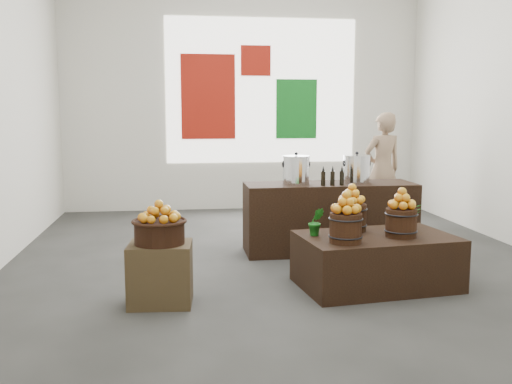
{
  "coord_description": "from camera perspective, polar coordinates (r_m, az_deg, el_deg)",
  "views": [
    {
      "loc": [
        -1.1,
        -6.16,
        1.66
      ],
      "look_at": [
        -0.32,
        -0.4,
        0.84
      ],
      "focal_mm": 40.0,
      "sensor_mm": 36.0,
      "label": 1
    }
  ],
  "objects": [
    {
      "name": "shopper",
      "position": [
        8.55,
        12.53,
        2.26
      ],
      "size": [
        0.67,
        0.52,
        1.65
      ],
      "primitive_type": "imported",
      "rotation": [
        0.0,
        0.0,
        3.37
      ],
      "color": "#8D7056",
      "rests_on": "ground"
    },
    {
      "name": "apples_in_bucket_front_left",
      "position": [
        5.11,
        9.01,
        -1.05
      ],
      "size": [
        0.22,
        0.22,
        0.19
      ],
      "primitive_type": null,
      "color": "#A11705",
      "rests_on": "apple_bucket_front_left"
    },
    {
      "name": "deco_green_right",
      "position": [
        9.83,
        4.06,
        8.27
      ],
      "size": [
        0.7,
        0.04,
        1.0
      ],
      "primitive_type": "cube",
      "color": "#10681C",
      "rests_on": "back_wall"
    },
    {
      "name": "counter",
      "position": [
        6.84,
        7.35,
        -2.54
      ],
      "size": [
        2.01,
        0.64,
        0.82
      ],
      "primitive_type": "cube",
      "rotation": [
        0.0,
        0.0,
        0.0
      ],
      "color": "black",
      "rests_on": "ground"
    },
    {
      "name": "back_wall",
      "position": [
        9.73,
        -1.24,
        10.06
      ],
      "size": [
        6.0,
        0.04,
        4.0
      ],
      "primitive_type": "cube",
      "color": "silver",
      "rests_on": "ground"
    },
    {
      "name": "oil_cruets",
      "position": [
        6.57,
        7.89,
        1.65
      ],
      "size": [
        0.22,
        0.06,
        0.23
      ],
      "primitive_type": null,
      "rotation": [
        0.0,
        0.0,
        0.0
      ],
      "color": "black",
      "rests_on": "counter"
    },
    {
      "name": "herb_garnish_left",
      "position": [
        5.4,
        6.03,
        -2.97
      ],
      "size": [
        0.15,
        0.13,
        0.27
      ],
      "primitive_type": "imported",
      "rotation": [
        0.0,
        0.0,
        -0.06
      ],
      "color": "#156517",
      "rests_on": "display_table"
    },
    {
      "name": "apple_bucket_rear",
      "position": [
        5.68,
        9.52,
        -2.51
      ],
      "size": [
        0.29,
        0.29,
        0.27
      ],
      "primitive_type": "cylinder",
      "color": "#321B0D",
      "rests_on": "display_table"
    },
    {
      "name": "apples_in_basket",
      "position": [
        4.92,
        -9.68,
        -1.87
      ],
      "size": [
        0.33,
        0.33,
        0.18
      ],
      "primitive_type": null,
      "color": "#A11705",
      "rests_on": "wicker_basket"
    },
    {
      "name": "stock_pot_center",
      "position": [
        6.85,
        10.02,
        2.2
      ],
      "size": [
        0.31,
        0.31,
        0.31
      ],
      "primitive_type": "cylinder",
      "color": "silver",
      "rests_on": "counter"
    },
    {
      "name": "ground",
      "position": [
        6.47,
        2.35,
        -6.81
      ],
      "size": [
        7.0,
        7.0,
        0.0
      ],
      "primitive_type": "plane",
      "color": "#393937",
      "rests_on": "ground"
    },
    {
      "name": "apples_in_bucket_front_right",
      "position": [
        5.46,
        14.38,
        -0.63
      ],
      "size": [
        0.22,
        0.22,
        0.19
      ],
      "primitive_type": null,
      "color": "#A11705",
      "rests_on": "apple_bucket_front_right"
    },
    {
      "name": "apple_bucket_front_left",
      "position": [
        5.15,
        8.96,
        -3.57
      ],
      "size": [
        0.29,
        0.29,
        0.27
      ],
      "primitive_type": "cylinder",
      "color": "#321B0D",
      "rests_on": "display_table"
    },
    {
      "name": "deco_red_left",
      "position": [
        9.64,
        -4.81,
        9.46
      ],
      "size": [
        0.9,
        0.04,
        1.4
      ],
      "primitive_type": "cube",
      "color": "maroon",
      "rests_on": "back_wall"
    },
    {
      "name": "display_table",
      "position": [
        5.59,
        11.91,
        -6.75
      ],
      "size": [
        1.54,
        1.06,
        0.5
      ],
      "primitive_type": "cube",
      "rotation": [
        0.0,
        0.0,
        0.12
      ],
      "color": "black",
      "rests_on": "ground"
    },
    {
      "name": "apple_bucket_front_right",
      "position": [
        5.49,
        14.3,
        -3.0
      ],
      "size": [
        0.29,
        0.29,
        0.27
      ],
      "primitive_type": "cylinder",
      "color": "#321B0D",
      "rests_on": "display_table"
    },
    {
      "name": "back_opening",
      "position": [
        9.75,
        0.56,
        10.06
      ],
      "size": [
        3.2,
        0.02,
        2.4
      ],
      "primitive_type": "cube",
      "color": "white",
      "rests_on": "back_wall"
    },
    {
      "name": "apples_in_bucket_rear",
      "position": [
        5.64,
        9.58,
        -0.22
      ],
      "size": [
        0.22,
        0.22,
        0.19
      ],
      "primitive_type": null,
      "color": "#A11705",
      "rests_on": "apple_bucket_rear"
    },
    {
      "name": "herb_garnish_right",
      "position": [
        5.92,
        15.07,
        -2.3
      ],
      "size": [
        0.23,
        0.2,
        0.25
      ],
      "primitive_type": "imported",
      "rotation": [
        0.0,
        0.0,
        -0.01
      ],
      "color": "#156517",
      "rests_on": "display_table"
    },
    {
      "name": "crate",
      "position": [
        5.05,
        -9.53,
        -8.07
      ],
      "size": [
        0.57,
        0.48,
        0.54
      ],
      "primitive_type": "cube",
      "rotation": [
        0.0,
        0.0,
        -0.08
      ],
      "color": "#4A3A22",
      "rests_on": "ground"
    },
    {
      "name": "deco_red_upper",
      "position": [
        9.75,
        -0.03,
        13.0
      ],
      "size": [
        0.5,
        0.04,
        0.5
      ],
      "primitive_type": "cube",
      "color": "maroon",
      "rests_on": "back_wall"
    },
    {
      "name": "stock_pot_left",
      "position": [
        6.66,
        4.03,
        2.14
      ],
      "size": [
        0.31,
        0.31,
        0.31
      ],
      "primitive_type": "cylinder",
      "color": "silver",
      "rests_on": "counter"
    },
    {
      "name": "wicker_basket",
      "position": [
        4.96,
        -9.63,
        -4.0
      ],
      "size": [
        0.43,
        0.43,
        0.2
      ],
      "primitive_type": "cylinder",
      "color": "black",
      "rests_on": "crate"
    }
  ]
}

